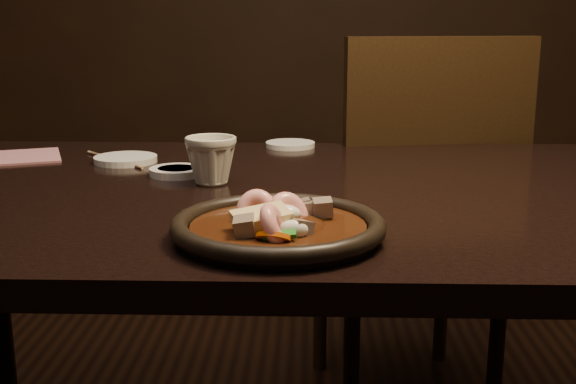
{
  "coord_description": "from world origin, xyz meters",
  "views": [
    {
      "loc": [
        0.01,
        -1.19,
        1.03
      ],
      "look_at": [
        -0.02,
        -0.24,
        0.8
      ],
      "focal_mm": 45.0,
      "sensor_mm": 36.0,
      "label": 1
    }
  ],
  "objects_px": {
    "tea_cup": "(211,159)",
    "chair": "(416,217)",
    "plate": "(278,228)",
    "table": "(303,231)"
  },
  "relations": [
    {
      "from": "tea_cup",
      "to": "plate",
      "type": "bearing_deg",
      "value": -67.74
    },
    {
      "from": "table",
      "to": "plate",
      "type": "height_order",
      "value": "plate"
    },
    {
      "from": "chair",
      "to": "tea_cup",
      "type": "xyz_separation_m",
      "value": [
        -0.44,
        -0.56,
        0.26
      ]
    },
    {
      "from": "table",
      "to": "plate",
      "type": "xyz_separation_m",
      "value": [
        -0.03,
        -0.29,
        0.09
      ]
    },
    {
      "from": "plate",
      "to": "chair",
      "type": "bearing_deg",
      "value": 70.45
    },
    {
      "from": "chair",
      "to": "tea_cup",
      "type": "height_order",
      "value": "chair"
    },
    {
      "from": "chair",
      "to": "plate",
      "type": "distance_m",
      "value": 0.96
    },
    {
      "from": "chair",
      "to": "plate",
      "type": "xyz_separation_m",
      "value": [
        -0.31,
        -0.88,
        0.23
      ]
    },
    {
      "from": "table",
      "to": "plate",
      "type": "distance_m",
      "value": 0.31
    },
    {
      "from": "tea_cup",
      "to": "chair",
      "type": "bearing_deg",
      "value": 52.02
    }
  ]
}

